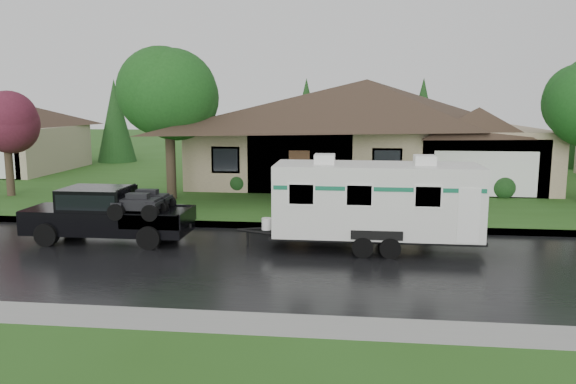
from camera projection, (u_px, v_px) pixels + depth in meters
name	position (u px, v px, depth m)	size (l,w,h in m)	color
ground	(311.00, 245.00, 18.09)	(140.00, 140.00, 0.00)	#2B571B
road	(305.00, 262.00, 16.13)	(140.00, 8.00, 0.01)	black
curb	(315.00, 227.00, 20.29)	(140.00, 0.50, 0.15)	gray
lawn	(330.00, 179.00, 32.79)	(140.00, 26.00, 0.15)	#2B571B
house_main	(372.00, 119.00, 30.82)	(19.44, 10.80, 6.90)	gray
tree_left_green	(169.00, 95.00, 24.99)	(4.08, 4.08, 6.76)	#382B1E
tree_red	(6.00, 123.00, 26.02)	(2.97, 2.97, 4.92)	#382B1E
shrub_row	(367.00, 184.00, 26.88)	(13.60, 1.00, 1.00)	#143814
pickup_truck	(105.00, 213.00, 18.44)	(5.35, 2.03, 1.78)	black
travel_trailer	(376.00, 200.00, 17.34)	(6.59, 2.32, 2.96)	silver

